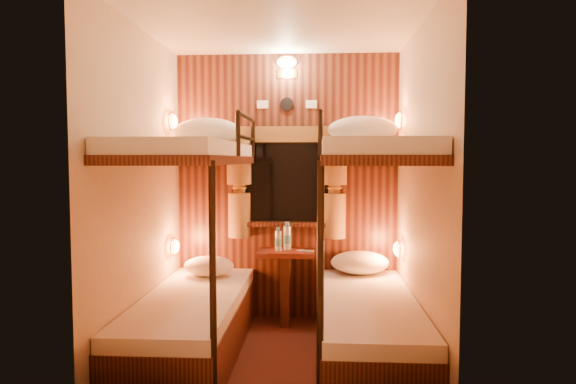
# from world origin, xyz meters

# --- Properties ---
(floor) EXTENTS (2.10, 2.10, 0.00)m
(floor) POSITION_xyz_m (0.00, 0.00, 0.00)
(floor) COLOR #391A0F
(floor) RESTS_ON ground
(ceiling) EXTENTS (2.10, 2.10, 0.00)m
(ceiling) POSITION_xyz_m (0.00, 0.00, 2.40)
(ceiling) COLOR silver
(ceiling) RESTS_ON wall_back
(wall_back) EXTENTS (2.40, 0.00, 2.40)m
(wall_back) POSITION_xyz_m (0.00, 1.05, 1.20)
(wall_back) COLOR #C6B293
(wall_back) RESTS_ON floor
(wall_front) EXTENTS (2.40, 0.00, 2.40)m
(wall_front) POSITION_xyz_m (0.00, -1.05, 1.20)
(wall_front) COLOR #C6B293
(wall_front) RESTS_ON floor
(wall_left) EXTENTS (0.00, 2.40, 2.40)m
(wall_left) POSITION_xyz_m (-1.00, 0.00, 1.20)
(wall_left) COLOR #C6B293
(wall_left) RESTS_ON floor
(wall_right) EXTENTS (0.00, 2.40, 2.40)m
(wall_right) POSITION_xyz_m (1.00, 0.00, 1.20)
(wall_right) COLOR #C6B293
(wall_right) RESTS_ON floor
(back_panel) EXTENTS (2.00, 0.03, 2.40)m
(back_panel) POSITION_xyz_m (0.00, 1.04, 1.20)
(back_panel) COLOR black
(back_panel) RESTS_ON floor
(bunk_left) EXTENTS (0.72, 1.90, 1.82)m
(bunk_left) POSITION_xyz_m (-0.65, 0.07, 0.56)
(bunk_left) COLOR black
(bunk_left) RESTS_ON floor
(bunk_right) EXTENTS (0.72, 1.90, 1.82)m
(bunk_right) POSITION_xyz_m (0.65, 0.07, 0.56)
(bunk_right) COLOR black
(bunk_right) RESTS_ON floor
(window) EXTENTS (1.00, 0.12, 0.79)m
(window) POSITION_xyz_m (0.00, 1.00, 1.18)
(window) COLOR black
(window) RESTS_ON back_panel
(curtains) EXTENTS (1.10, 0.22, 1.00)m
(curtains) POSITION_xyz_m (0.00, 0.97, 1.26)
(curtains) COLOR olive
(curtains) RESTS_ON back_panel
(back_fixtures) EXTENTS (0.54, 0.09, 0.48)m
(back_fixtures) POSITION_xyz_m (0.00, 1.00, 2.25)
(back_fixtures) COLOR black
(back_fixtures) RESTS_ON back_panel
(reading_lamps) EXTENTS (2.00, 0.20, 1.25)m
(reading_lamps) POSITION_xyz_m (-0.00, 0.70, 1.24)
(reading_lamps) COLOR orange
(reading_lamps) RESTS_ON wall_left
(table) EXTENTS (0.50, 0.34, 0.66)m
(table) POSITION_xyz_m (0.00, 0.85, 0.41)
(table) COLOR maroon
(table) RESTS_ON floor
(bottle_left) EXTENTS (0.06, 0.06, 0.21)m
(bottle_left) POSITION_xyz_m (-0.06, 0.82, 0.74)
(bottle_left) COLOR #99BFE5
(bottle_left) RESTS_ON table
(bottle_right) EXTENTS (0.07, 0.07, 0.25)m
(bottle_right) POSITION_xyz_m (0.01, 0.90, 0.76)
(bottle_right) COLOR #99BFE5
(bottle_right) RESTS_ON table
(sachet_a) EXTENTS (0.08, 0.07, 0.01)m
(sachet_a) POSITION_xyz_m (0.21, 0.83, 0.65)
(sachet_a) COLOR silver
(sachet_a) RESTS_ON table
(sachet_b) EXTENTS (0.10, 0.09, 0.01)m
(sachet_b) POSITION_xyz_m (0.13, 0.85, 0.65)
(sachet_b) COLOR silver
(sachet_b) RESTS_ON table
(pillow_lower_left) EXTENTS (0.43, 0.31, 0.17)m
(pillow_lower_left) POSITION_xyz_m (-0.65, 0.68, 0.54)
(pillow_lower_left) COLOR white
(pillow_lower_left) RESTS_ON bunk_left
(pillow_lower_right) EXTENTS (0.51, 0.36, 0.20)m
(pillow_lower_right) POSITION_xyz_m (0.65, 0.83, 0.56)
(pillow_lower_right) COLOR white
(pillow_lower_right) RESTS_ON bunk_right
(pillow_upper_left) EXTENTS (0.56, 0.40, 0.22)m
(pillow_upper_left) POSITION_xyz_m (-0.65, 0.68, 1.70)
(pillow_upper_left) COLOR white
(pillow_upper_left) RESTS_ON bunk_left
(pillow_upper_right) EXTENTS (0.58, 0.41, 0.23)m
(pillow_upper_right) POSITION_xyz_m (0.65, 0.67, 1.70)
(pillow_upper_right) COLOR white
(pillow_upper_right) RESTS_ON bunk_right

